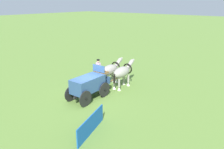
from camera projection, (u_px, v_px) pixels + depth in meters
ground_plane at (88, 99)px, 17.39m from camera, size 220.00×220.00×0.00m
show_wagon at (89, 84)px, 17.13m from camera, size 5.64×1.78×2.78m
draft_horse_near at (111, 70)px, 20.14m from camera, size 3.05×1.01×2.16m
draft_horse_off at (123, 72)px, 19.38m from camera, size 3.08×1.00×2.21m
sponsor_banner at (91, 125)px, 12.72m from camera, size 3.06×1.05×1.10m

